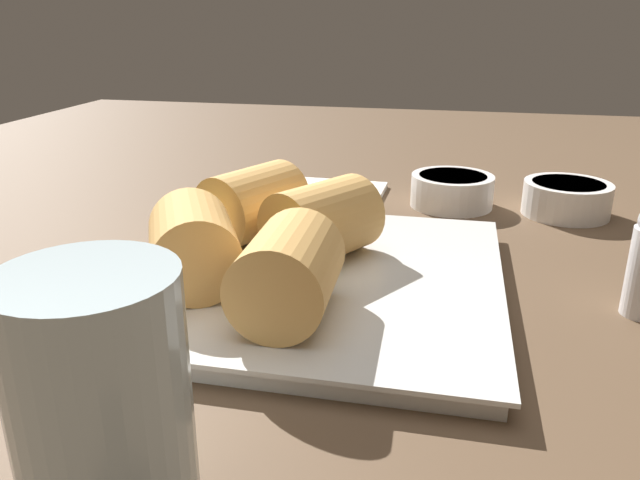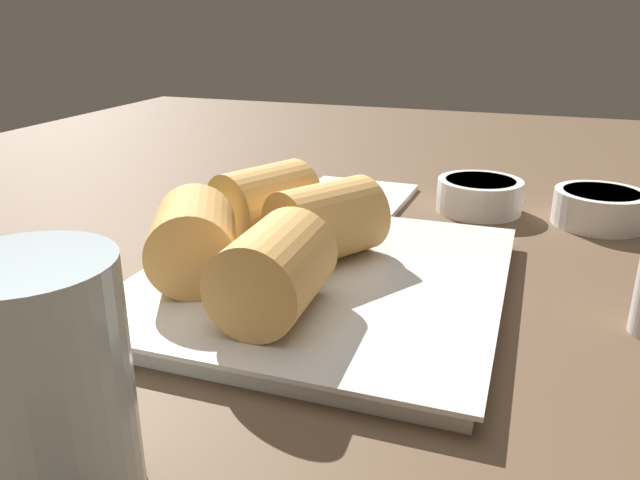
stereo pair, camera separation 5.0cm
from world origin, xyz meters
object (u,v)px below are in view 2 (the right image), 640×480
Objects in this scene: dipping_bowl_far at (600,207)px; serving_plate at (320,280)px; drinking_glass at (46,387)px; napkin at (352,198)px; dipping_bowl_near at (479,194)px; spoon at (49,267)px.

serving_plate is at bearing -41.76° from dipping_bowl_far.
drinking_glass is (22.80, -3.33, 4.53)cm from serving_plate.
napkin is at bearing -89.56° from dipping_bowl_far.
dipping_bowl_near reaches higher than serving_plate.
spoon is (26.68, -40.18, -1.10)cm from dipping_bowl_far.
dipping_bowl_near is 0.61× the size of napkin.
spoon is at bearing -77.76° from serving_plate.
serving_plate is 3.30× the size of dipping_bowl_far.
serving_plate is at bearing 102.24° from spoon.
drinking_glass is (44.90, 0.85, 4.99)cm from napkin.
napkin is (0.73, -13.02, -1.47)cm from dipping_bowl_near.
drinking_glass reaches higher than serving_plate.
serving_plate is 2.03× the size of napkin.
dipping_bowl_far reaches higher than spoon.
serving_plate is 22.49cm from napkin.
dipping_bowl_far is at bearing 87.20° from dipping_bowl_near.
dipping_bowl_near reaches higher than spoon.
napkin is (-26.50, 16.11, -0.38)cm from spoon.
dipping_bowl_far is 0.61× the size of napkin.
dipping_bowl_far is at bearing 90.44° from napkin.
drinking_glass is at bearing 1.09° from napkin.
drinking_glass reaches higher than napkin.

